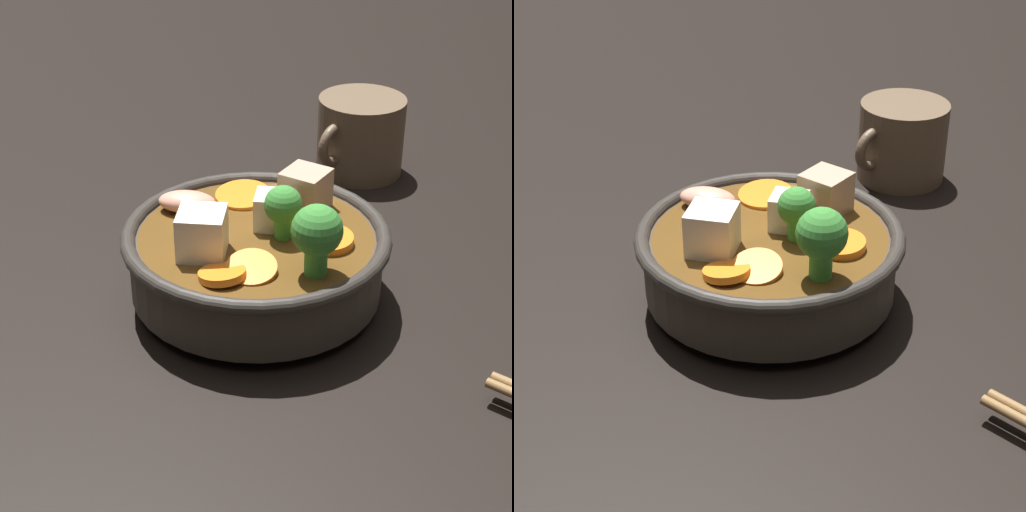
# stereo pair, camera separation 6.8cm
# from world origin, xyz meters

# --- Properties ---
(ground_plane) EXTENTS (3.00, 3.00, 0.00)m
(ground_plane) POSITION_xyz_m (0.00, 0.00, 0.00)
(ground_plane) COLOR black
(stirfry_bowl) EXTENTS (0.21, 0.21, 0.11)m
(stirfry_bowl) POSITION_xyz_m (-0.00, 0.00, 0.04)
(stirfry_bowl) COLOR #38332D
(stirfry_bowl) RESTS_ON ground_plane
(dark_mug) EXTENTS (0.11, 0.09, 0.08)m
(dark_mug) POSITION_xyz_m (-0.25, -0.08, 0.04)
(dark_mug) COLOR brown
(dark_mug) RESTS_ON ground_plane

